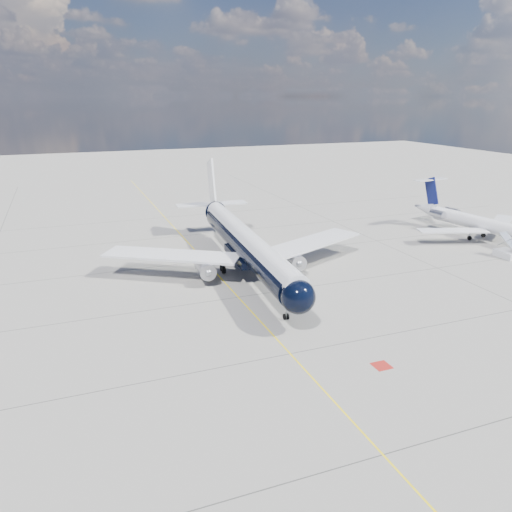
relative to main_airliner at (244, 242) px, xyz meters
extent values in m
plane|color=gray|center=(-4.02, 11.01, -4.16)|extent=(320.00, 320.00, 0.00)
cube|color=yellow|center=(-4.02, 6.01, -4.16)|extent=(0.16, 160.00, 0.01)
cube|color=maroon|center=(2.78, -28.99, -4.16)|extent=(1.60, 1.60, 0.01)
cylinder|color=black|center=(-0.09, -1.29, -0.18)|extent=(6.17, 36.14, 3.60)
sphere|color=black|center=(-1.45, -20.17, -0.18)|extent=(3.85, 3.85, 3.60)
cone|color=black|center=(1.50, 20.90, 0.38)|extent=(4.06, 6.87, 3.60)
cylinder|color=silver|center=(-0.09, -1.29, 0.71)|extent=(5.52, 37.97, 2.81)
cube|color=black|center=(-1.46, -20.36, 0.34)|extent=(2.35, 1.30, 0.52)
cube|color=silver|center=(-9.90, 0.84, -1.04)|extent=(17.91, 13.67, 0.30)
cube|color=silver|center=(9.92, -0.58, -1.04)|extent=(18.53, 11.69, 0.30)
cube|color=black|center=(-0.09, -1.29, -1.51)|extent=(4.64, 9.73, 0.95)
cylinder|color=#B0B0B8|center=(-6.37, -2.73, -2.13)|extent=(2.43, 4.50, 2.12)
cylinder|color=#B0B0B8|center=(5.91, -3.62, -2.13)|extent=(2.43, 4.50, 2.12)
sphere|color=gray|center=(-6.51, -4.72, -2.13)|extent=(1.11, 1.11, 1.04)
sphere|color=gray|center=(5.77, -5.60, -2.13)|extent=(1.11, 1.11, 1.04)
cube|color=silver|center=(-6.35, -2.55, -1.42)|extent=(0.43, 3.04, 1.04)
cube|color=silver|center=(5.92, -3.43, -1.42)|extent=(0.43, 3.04, 1.04)
cube|color=silver|center=(1.47, 20.43, 5.21)|extent=(0.73, 6.01, 8.07)
cube|color=silver|center=(1.50, 20.90, 1.14)|extent=(12.49, 3.90, 0.21)
cylinder|color=gray|center=(-1.21, -16.87, -2.98)|extent=(0.18, 0.18, 1.99)
cylinder|color=black|center=(-1.40, -16.85, -3.83)|extent=(0.22, 0.67, 0.66)
cylinder|color=black|center=(-1.02, -16.88, -3.83)|extent=(0.22, 0.67, 0.66)
cylinder|color=gray|center=(-3.01, 0.35, -2.88)|extent=(0.26, 0.26, 1.80)
cylinder|color=gray|center=(3.03, -0.09, -2.88)|extent=(0.26, 0.26, 1.80)
cylinder|color=black|center=(-3.05, -0.17, -3.64)|extent=(0.50, 1.07, 1.04)
cylinder|color=black|center=(-2.97, 0.87, -3.64)|extent=(0.50, 1.07, 1.04)
cylinder|color=black|center=(2.99, -0.61, -3.64)|extent=(0.50, 1.07, 1.04)
cylinder|color=black|center=(3.07, 0.43, -3.64)|extent=(0.50, 1.07, 1.04)
cylinder|color=silver|center=(42.86, 0.11, -1.39)|extent=(5.19, 19.78, 2.41)
cone|color=silver|center=(41.01, 12.92, -1.04)|extent=(3.02, 4.76, 2.41)
cube|color=silver|center=(36.55, 0.10, -1.93)|extent=(11.46, 6.46, 0.20)
cube|color=silver|center=(48.91, 1.89, -1.93)|extent=(10.69, 8.89, 0.20)
cylinder|color=#B0B0B8|center=(39.86, 7.79, -1.04)|extent=(1.73, 3.02, 1.34)
cylinder|color=#B0B0B8|center=(43.57, 8.33, -1.04)|extent=(1.73, 3.02, 1.34)
cube|color=silver|center=(40.30, 7.86, -1.04)|extent=(1.09, 1.54, 0.16)
cube|color=silver|center=(43.12, 8.26, -1.04)|extent=(1.09, 1.54, 0.16)
cube|color=#091045|center=(41.20, 11.59, 2.31)|extent=(0.75, 3.74, 5.47)
cube|color=silver|center=(41.12, 12.12, 4.45)|extent=(7.32, 2.79, 0.14)
cylinder|color=gray|center=(40.96, 0.74, -3.31)|extent=(0.20, 0.20, 1.52)
cylinder|color=gray|center=(44.50, 1.25, -3.31)|extent=(0.20, 0.20, 1.52)
cylinder|color=black|center=(40.96, 0.74, -3.79)|extent=(0.39, 0.78, 0.75)
cylinder|color=black|center=(44.50, 1.25, -3.79)|extent=(0.39, 0.78, 0.75)
cube|color=silver|center=(39.40, -8.76, -3.65)|extent=(2.78, 3.45, 1.02)
cube|color=#B0B0B8|center=(39.40, -8.76, -1.77)|extent=(1.52, 3.29, 2.36)
cylinder|color=gray|center=(38.71, -8.77, -1.54)|extent=(0.13, 3.22, 2.29)
camera|label=1|loc=(-22.26, -62.15, 19.10)|focal=35.00mm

